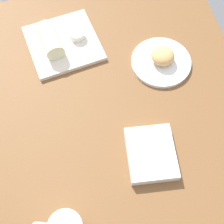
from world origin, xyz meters
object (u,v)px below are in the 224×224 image
(scone_pastry, at_px, (163,56))
(book_stack, at_px, (151,154))
(square_plate, at_px, (63,43))
(sauce_cup, at_px, (77,34))
(breakfast_wrap, at_px, (50,40))
(round_plate, at_px, (161,62))

(scone_pastry, bearing_deg, book_stack, -21.87)
(square_plate, relative_size, sauce_cup, 4.43)
(breakfast_wrap, bearing_deg, round_plate, -32.17)
(round_plate, distance_m, breakfast_wrap, 0.40)
(round_plate, height_order, breakfast_wrap, breakfast_wrap)
(square_plate, distance_m, book_stack, 0.53)
(sauce_cup, distance_m, breakfast_wrap, 0.10)
(round_plate, xyz_separation_m, scone_pastry, (-0.00, 0.00, 0.03))
(scone_pastry, distance_m, book_stack, 0.36)
(scone_pastry, xyz_separation_m, square_plate, (-0.16, -0.33, -0.03))
(round_plate, height_order, scone_pastry, scone_pastry)
(sauce_cup, bearing_deg, square_plate, -78.27)
(round_plate, bearing_deg, scone_pastry, 123.97)
(round_plate, distance_m, sauce_cup, 0.32)
(scone_pastry, bearing_deg, square_plate, -115.39)
(scone_pastry, height_order, breakfast_wrap, breakfast_wrap)
(sauce_cup, xyz_separation_m, book_stack, (0.50, 0.14, -0.01))
(scone_pastry, relative_size, book_stack, 0.44)
(square_plate, bearing_deg, breakfast_wrap, -78.27)
(round_plate, height_order, book_stack, book_stack)
(scone_pastry, bearing_deg, round_plate, -56.03)
(square_plate, bearing_deg, sauce_cup, 101.73)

